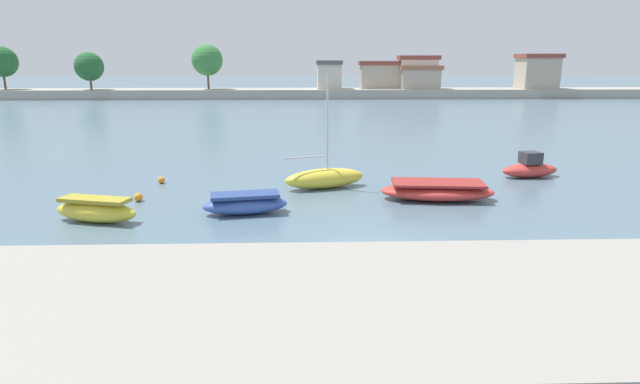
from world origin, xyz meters
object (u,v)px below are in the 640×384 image
moored_boat_3 (437,191)px  mooring_buoy_1 (138,197)px  moored_boat_2 (325,178)px  moored_boat_1 (245,204)px  moored_boat_0 (96,210)px  mooring_buoy_0 (161,180)px  moored_boat_4 (530,168)px

moored_boat_3 → mooring_buoy_1: moored_boat_3 is taller
moored_boat_2 → moored_boat_1: bearing=-147.6°
moored_boat_0 → mooring_buoy_0: size_ratio=10.27×
moored_boat_3 → mooring_buoy_0: 14.69m
moored_boat_0 → moored_boat_2: 11.17m
mooring_buoy_0 → moored_boat_1: bearing=-48.3°
moored_boat_2 → moored_boat_3: (5.32, -2.45, -0.12)m
moored_boat_1 → moored_boat_2: moored_boat_2 is taller
moored_boat_0 → moored_boat_3: size_ratio=0.68×
moored_boat_4 → mooring_buoy_0: size_ratio=9.47×
moored_boat_2 → mooring_buoy_0: (-8.87, 1.33, -0.36)m
moored_boat_0 → mooring_buoy_1: moored_boat_0 is taller
moored_boat_1 → moored_boat_0: bearing=179.7°
moored_boat_4 → mooring_buoy_0: bearing=173.2°
moored_boat_1 → mooring_buoy_1: bearing=148.2°
moored_boat_2 → mooring_buoy_0: size_ratio=15.83×
mooring_buoy_1 → moored_boat_1: bearing=-22.1°
mooring_buoy_1 → moored_boat_3: bearing=-0.5°
moored_boat_2 → moored_boat_0: bearing=-168.9°
moored_boat_4 → mooring_buoy_1: 21.33m
mooring_buoy_1 → moored_boat_2: bearing=14.6°
moored_boat_4 → mooring_buoy_1: (-20.84, -4.56, -0.31)m
moored_boat_3 → moored_boat_4: (6.54, 4.67, 0.09)m
moored_boat_1 → mooring_buoy_0: moored_boat_1 is taller
moored_boat_1 → mooring_buoy_1: size_ratio=9.44×
moored_boat_2 → moored_boat_4: moored_boat_2 is taller
moored_boat_2 → mooring_buoy_0: moored_boat_2 is taller
moored_boat_0 → mooring_buoy_1: (0.74, 3.16, -0.29)m
moored_boat_1 → moored_boat_3: size_ratio=0.69×
moored_boat_0 → mooring_buoy_0: moored_boat_0 is taller
moored_boat_4 → mooring_buoy_0: (-20.73, -0.89, -0.33)m
moored_boat_0 → mooring_buoy_0: (0.85, 6.83, -0.31)m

